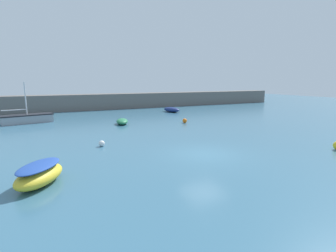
{
  "coord_description": "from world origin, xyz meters",
  "views": [
    {
      "loc": [
        -8.67,
        -12.6,
        4.34
      ],
      "look_at": [
        0.66,
        6.2,
        0.69
      ],
      "focal_mm": 28.0,
      "sensor_mm": 36.0,
      "label": 1
    }
  ],
  "objects": [
    {
      "name": "dinghy_near_pier",
      "position": [
        -1.24,
        12.79,
        0.28
      ],
      "size": [
        1.71,
        2.52,
        0.56
      ],
      "rotation": [
        0.0,
        0.0,
        4.44
      ],
      "color": "#287A4C",
      "rests_on": "ground_plane"
    },
    {
      "name": "open_tender_yellow",
      "position": [
        7.91,
        19.67,
        0.35
      ],
      "size": [
        1.96,
        3.12,
        0.69
      ],
      "rotation": [
        0.0,
        0.0,
        4.96
      ],
      "color": "navy",
      "rests_on": "ground_plane"
    },
    {
      "name": "mooring_buoy_white",
      "position": [
        -5.08,
        4.59,
        0.2
      ],
      "size": [
        0.4,
        0.4,
        0.4
      ],
      "primitive_type": "sphere",
      "color": "white",
      "rests_on": "ground_plane"
    },
    {
      "name": "harbor_breakwater",
      "position": [
        0.0,
        27.77,
        1.16
      ],
      "size": [
        64.95,
        2.88,
        2.33
      ],
      "primitive_type": "cube",
      "color": "#66605B",
      "rests_on": "ground_plane"
    },
    {
      "name": "sailboat_twin_hulled",
      "position": [
        -9.8,
        17.73,
        0.48
      ],
      "size": [
        5.01,
        2.45,
        4.2
      ],
      "rotation": [
        0.0,
        0.0,
        0.2
      ],
      "color": "gray",
      "rests_on": "ground_plane"
    },
    {
      "name": "ground_plane",
      "position": [
        0.0,
        0.0,
        -0.1
      ],
      "size": [
        120.0,
        120.0,
        0.2
      ],
      "primitive_type": "cube",
      "color": "#38667F"
    },
    {
      "name": "mooring_buoy_orange",
      "position": [
        4.81,
        10.65,
        0.23
      ],
      "size": [
        0.46,
        0.46,
        0.46
      ],
      "primitive_type": "sphere",
      "color": "orange",
      "rests_on": "ground_plane"
    },
    {
      "name": "rowboat_with_red_cover",
      "position": [
        -8.85,
        -0.81,
        0.47
      ],
      "size": [
        2.62,
        3.0,
        0.94
      ],
      "rotation": [
        0.0,
        0.0,
        4.12
      ],
      "color": "yellow",
      "rests_on": "ground_plane"
    }
  ]
}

